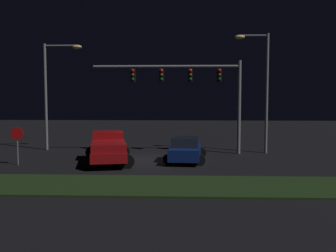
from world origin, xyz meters
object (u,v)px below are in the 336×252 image
(pickup_truck, at_px, (108,146))
(street_lamp_right, at_px, (261,79))
(traffic_signal_gantry, at_px, (191,82))
(street_lamp_left, at_px, (53,83))
(stop_sign, at_px, (17,138))
(car_sedan, at_px, (186,149))

(pickup_truck, relative_size, street_lamp_right, 0.68)
(traffic_signal_gantry, height_order, street_lamp_right, street_lamp_right)
(traffic_signal_gantry, xyz_separation_m, street_lamp_left, (-10.20, 1.46, -0.01))
(pickup_truck, xyz_separation_m, street_lamp_right, (9.98, 4.50, 4.25))
(street_lamp_left, bearing_deg, pickup_truck, -46.85)
(pickup_truck, bearing_deg, street_lamp_left, 31.39)
(traffic_signal_gantry, xyz_separation_m, street_lamp_right, (4.90, 0.50, 0.22))
(stop_sign, bearing_deg, pickup_truck, 10.78)
(traffic_signal_gantry, bearing_deg, pickup_truck, -141.74)
(car_sedan, relative_size, stop_sign, 2.03)
(pickup_truck, bearing_deg, street_lamp_right, -77.49)
(traffic_signal_gantry, distance_m, street_lamp_left, 10.30)
(street_lamp_left, distance_m, stop_sign, 7.32)
(street_lamp_right, distance_m, stop_sign, 16.52)
(stop_sign, bearing_deg, car_sedan, 9.57)
(car_sedan, relative_size, street_lamp_left, 0.57)
(car_sedan, distance_m, traffic_signal_gantry, 5.44)
(street_lamp_right, xyz_separation_m, stop_sign, (-15.14, -5.48, -3.69))
(pickup_truck, bearing_deg, stop_sign, 89.03)
(car_sedan, height_order, street_lamp_right, street_lamp_right)
(traffic_signal_gantry, height_order, street_lamp_left, street_lamp_left)
(street_lamp_right, bearing_deg, street_lamp_left, 176.34)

